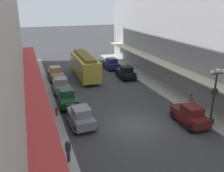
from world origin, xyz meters
name	(u,v)px	position (x,y,z in m)	size (l,w,h in m)	color
ground_plane	(134,125)	(0.00, 0.00, 0.00)	(200.00, 200.00, 0.00)	#38383A
sidewalk_left	(49,139)	(-7.50, 0.00, 0.07)	(3.00, 60.00, 0.15)	#A8A59E
sidewalk_right	(203,113)	(7.50, 0.00, 0.07)	(3.00, 60.00, 0.15)	#A8A59E
parked_car_0	(67,97)	(-4.90, 6.44, 0.94)	(2.19, 4.28, 1.84)	#193D23
parked_car_1	(61,84)	(-4.90, 11.01, 0.94)	(2.25, 4.30, 1.84)	slate
parked_car_2	(111,63)	(4.58, 19.24, 0.94)	(2.22, 4.29, 1.84)	#19234C
parked_car_3	(126,72)	(4.82, 13.54, 0.94)	(2.20, 4.28, 1.84)	black
parked_car_4	(81,116)	(-4.52, 1.56, 0.94)	(2.26, 4.30, 1.84)	slate
parked_car_5	(190,114)	(4.83, -1.43, 0.94)	(2.26, 4.30, 1.84)	#591919
parked_car_6	(56,73)	(-4.83, 16.37, 0.94)	(2.29, 4.31, 1.84)	#997F5B
streetcar	(85,65)	(-0.67, 15.97, 1.90)	(2.71, 9.65, 3.46)	gold
lamp_post_with_clock	(214,94)	(6.40, -2.31, 2.99)	(1.42, 0.44, 5.16)	black
fire_hydrant	(57,111)	(-6.35, 4.09, 0.56)	(0.24, 0.24, 0.82)	#B21E19
pedestrian_0	(68,151)	(-6.53, -3.49, 0.99)	(0.36, 0.24, 1.64)	#2D2D33
pedestrian_1	(190,102)	(6.58, 0.90, 1.01)	(0.36, 0.28, 1.67)	slate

